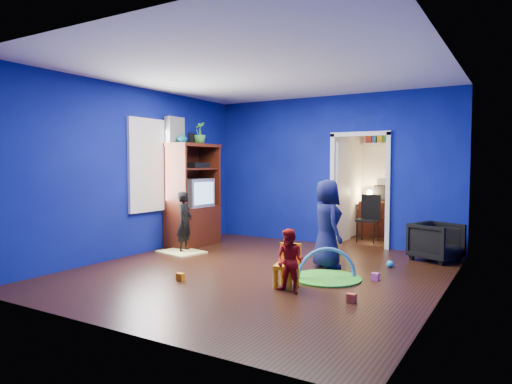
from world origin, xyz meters
The scene contains 33 objects.
floor centered at (0.00, 0.00, 0.00)m, with size 5.00×5.50×0.01m, color black.
ceiling centered at (0.00, 0.00, 2.90)m, with size 5.00×5.50×0.01m, color white.
wall_back centered at (0.00, 2.75, 1.45)m, with size 5.00×0.02×2.90m, color navy.
wall_front centered at (0.00, -2.75, 1.45)m, with size 5.00×0.02×2.90m, color navy.
wall_left centered at (-2.50, 0.00, 1.45)m, with size 0.02×5.50×2.90m, color navy.
wall_right centered at (2.50, 0.00, 1.45)m, with size 0.02×5.50×2.90m, color navy.
alcove centered at (0.60, 3.62, 1.25)m, with size 1.00×1.75×2.50m, color silver, non-canonical shape.
armchair centered at (2.09, 2.10, 0.31)m, with size 0.67×0.69×0.62m, color black.
child_black centered at (-1.90, 0.60, 0.54)m, with size 0.40×0.26×1.08m, color black.
child_navy centered at (0.75, 0.74, 0.67)m, with size 0.65×0.43×1.34m, color #0F1538.
toddler_red centered at (0.88, -0.78, 0.39)m, with size 0.38×0.30×0.78m, color red.
vase centered at (-2.20, 0.91, 2.06)m, with size 0.19×0.19×0.20m, color #0C6163.
potted_plant centered at (-2.20, 1.43, 2.18)m, with size 0.24×0.24×0.44m, color #31812E.
tv_armoire centered at (-2.20, 1.21, 0.98)m, with size 0.58×1.14×1.96m, color #3C0F0A.
crt_tv centered at (-2.16, 1.21, 1.02)m, with size 0.46×0.70×0.54m, color silver.
yellow_blanket centered at (-1.90, 0.50, 0.01)m, with size 0.75×0.60×0.03m, color #F2E07A.
hopper_ball centered at (0.70, 0.99, 0.18)m, with size 0.35×0.35×0.35m, color yellow.
kid_chair centered at (0.73, -0.58, 0.25)m, with size 0.28×0.28×0.50m, color yellow.
play_mat centered at (1.01, 0.08, 0.01)m, with size 0.95×0.95×0.03m, color #4FA926.
toy_arch centered at (1.01, 0.08, 0.02)m, with size 0.85×0.85×0.05m, color #3F8CD8.
window_left centered at (-2.48, 0.35, 1.55)m, with size 0.03×0.95×1.55m, color white.
curtain centered at (-2.37, 0.90, 1.25)m, with size 0.14×0.42×2.40m, color slate.
doorway centered at (0.60, 2.75, 1.05)m, with size 1.16×0.10×2.10m, color white.
study_desk centered at (0.60, 4.26, 0.38)m, with size 0.88×0.44×0.75m, color #3D140A.
desk_monitor centered at (0.60, 4.38, 0.95)m, with size 0.40×0.05×0.32m, color black.
desk_lamp centered at (0.32, 4.32, 0.93)m, with size 0.14×0.14×0.14m, color #FFD88C.
folding_chair centered at (0.60, 3.30, 0.46)m, with size 0.40×0.40×0.92m, color black.
book_shelf centered at (0.60, 4.37, 2.02)m, with size 0.88×0.24×0.04m, color white.
toy_0 centered at (1.65, -0.76, 0.05)m, with size 0.10×0.08×0.10m, color #DF4C25.
toy_1 centered at (1.57, 1.24, 0.06)m, with size 0.11×0.11×0.11m, color #2799E0.
toy_2 centered at (-0.66, -1.00, 0.05)m, with size 0.10×0.08×0.10m, color orange.
toy_3 centered at (0.77, 0.81, 0.06)m, with size 0.11×0.11×0.11m, color green.
toy_4 centered at (1.60, 0.36, 0.05)m, with size 0.10×0.08×0.10m, color #DF53A9.
Camera 1 is at (3.32, -5.69, 1.56)m, focal length 32.00 mm.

